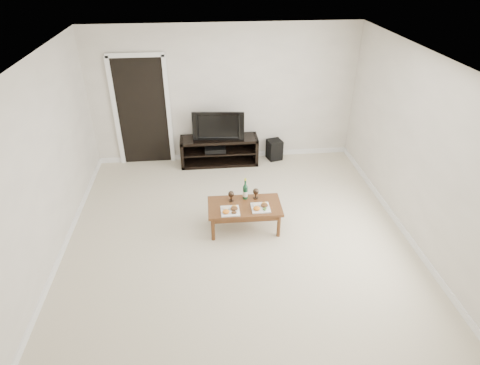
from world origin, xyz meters
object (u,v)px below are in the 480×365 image
(television, at_px, (219,124))
(subwoofer, at_px, (274,150))
(media_console, at_px, (219,151))
(coffee_table, at_px, (245,217))

(television, distance_m, subwoofer, 1.28)
(media_console, distance_m, television, 0.55)
(media_console, bearing_deg, subwoofer, 4.70)
(media_console, distance_m, subwoofer, 1.12)
(television, bearing_deg, subwoofer, 10.34)
(television, relative_size, subwoofer, 2.41)
(subwoofer, height_order, coffee_table, coffee_table)
(media_console, bearing_deg, coffee_table, -83.07)
(coffee_table, bearing_deg, subwoofer, 69.15)
(media_console, xyz_separation_m, coffee_table, (0.26, -2.14, -0.07))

